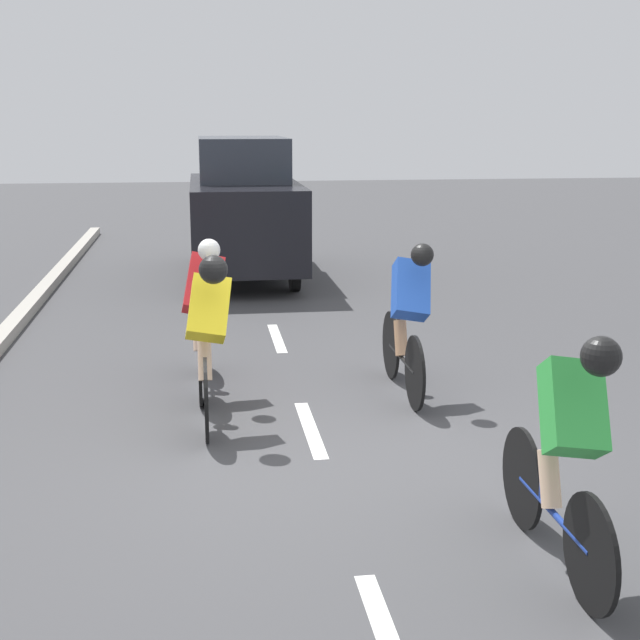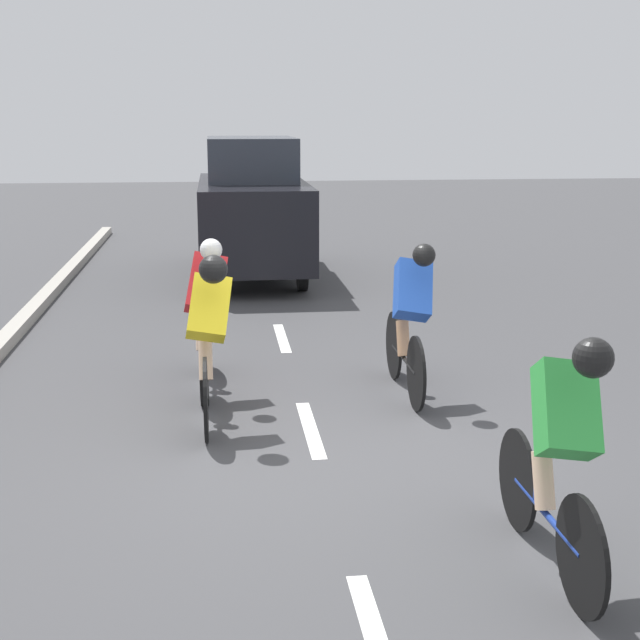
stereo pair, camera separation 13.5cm
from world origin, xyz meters
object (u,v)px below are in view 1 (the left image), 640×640
Objects in this scene: cyclist_green at (567,446)px; cyclist_red at (202,312)px; cyclist_blue at (408,316)px; support_car at (244,209)px; cyclist_yellow at (208,335)px.

cyclist_green is 0.97× the size of cyclist_red.
cyclist_red is at bearing -11.53° from cyclist_blue.
cyclist_red is 6.28m from support_car.
support_car is (-0.73, -6.23, 0.35)m from cyclist_red.
cyclist_green is at bearing 118.07° from cyclist_red.
cyclist_red is at bearing 83.32° from support_car.
cyclist_yellow is (1.99, -2.82, 0.03)m from cyclist_green.
cyclist_blue is 6.73m from support_car.
cyclist_green is 0.40× the size of support_car.
cyclist_yellow is 0.96× the size of cyclist_red.
support_car is at bearing -95.47° from cyclist_yellow.
cyclist_green is at bearing 97.37° from support_car.
cyclist_yellow is 0.40× the size of support_car.
cyclist_blue is (-1.91, 0.39, -0.01)m from cyclist_red.
cyclist_red is (0.04, -0.98, -0.02)m from cyclist_yellow.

